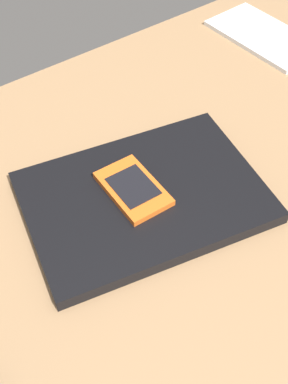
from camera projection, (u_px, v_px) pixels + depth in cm
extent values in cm
cube|color=#9E7751|center=(174.00, 232.00, 64.67)|extent=(120.00, 80.00, 3.00)
cube|color=black|center=(144.00, 197.00, 65.39)|extent=(34.79, 27.69, 1.87)
cube|color=orange|center=(133.00, 189.00, 64.55)|extent=(6.71, 10.36, 0.89)
cube|color=black|center=(133.00, 186.00, 64.16)|extent=(5.17, 6.46, 0.14)
cube|color=white|center=(264.00, 36.00, 91.96)|extent=(12.20, 21.06, 0.80)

